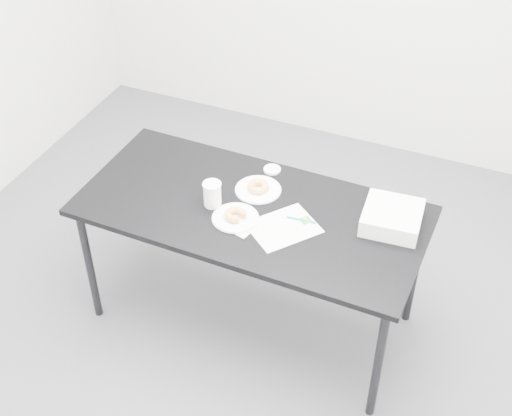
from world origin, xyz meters
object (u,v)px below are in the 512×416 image
at_px(table, 251,218).
at_px(donut_near, 235,215).
at_px(pen, 301,220).
at_px(bakery_box, 392,218).
at_px(plate_near, 235,218).
at_px(plate_far, 258,190).
at_px(donut_far, 258,186).
at_px(coffee_cup, 212,194).
at_px(scorecard, 283,227).

relative_size(table, donut_near, 16.14).
height_order(pen, bakery_box, bakery_box).
relative_size(pen, plate_near, 0.63).
bearing_deg(plate_far, table, -80.17).
relative_size(table, bakery_box, 6.38).
height_order(pen, donut_far, donut_far).
bearing_deg(plate_near, coffee_cup, 159.09).
distance_m(scorecard, coffee_cup, 0.39).
xyz_separation_m(donut_near, bakery_box, (0.71, 0.25, 0.02)).
height_order(plate_far, coffee_cup, coffee_cup).
distance_m(donut_far, bakery_box, 0.69).
bearing_deg(pen, bakery_box, 14.70).
bearing_deg(plate_near, donut_near, -90.00).
distance_m(plate_far, coffee_cup, 0.26).
distance_m(pen, plate_far, 0.32).
distance_m(donut_near, bakery_box, 0.75).
xyz_separation_m(plate_far, donut_far, (0.00, 0.00, 0.02)).
bearing_deg(scorecard, table, -161.54).
height_order(table, donut_far, donut_far).
xyz_separation_m(plate_near, bakery_box, (0.71, 0.25, 0.04)).
height_order(scorecard, plate_far, plate_far).
xyz_separation_m(scorecard, bakery_box, (0.47, 0.22, 0.04)).
bearing_deg(plate_near, table, 68.98).
relative_size(scorecard, coffee_cup, 2.39).
bearing_deg(plate_near, scorecard, 7.48).
distance_m(table, bakery_box, 0.69).
distance_m(donut_near, coffee_cup, 0.16).
bearing_deg(scorecard, plate_near, -134.10).
bearing_deg(donut_near, coffee_cup, 159.09).
relative_size(pen, donut_near, 1.35).
relative_size(donut_far, coffee_cup, 0.84).
height_order(donut_near, bakery_box, bakery_box).
bearing_deg(scorecard, pen, 90.33).
bearing_deg(plate_far, donut_near, -93.23).
bearing_deg(table, donut_far, 101.05).
relative_size(table, plate_far, 7.38).
bearing_deg(pen, plate_near, -164.44).
bearing_deg(donut_far, donut_near, -93.23).
bearing_deg(bakery_box, plate_near, -165.00).
xyz_separation_m(donut_near, donut_far, (0.01, 0.25, -0.00)).
relative_size(scorecard, plate_far, 1.33).
distance_m(donut_near, donut_far, 0.25).
distance_m(scorecard, plate_far, 0.31).
xyz_separation_m(table, donut_far, (-0.03, 0.15, 0.08)).
relative_size(scorecard, donut_far, 2.83).
bearing_deg(table, pen, 2.67).
height_order(plate_near, donut_far, donut_far).
bearing_deg(donut_far, scorecard, -44.44).
relative_size(donut_near, bakery_box, 0.40).
relative_size(plate_near, coffee_cup, 1.75).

